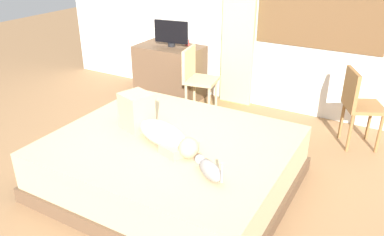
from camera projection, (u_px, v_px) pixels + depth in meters
name	position (u px, v px, depth m)	size (l,w,h in m)	color
ground_plane	(161.00, 194.00, 3.49)	(16.00, 16.00, 0.00)	olive
bed	(172.00, 163.00, 3.52)	(2.09, 1.79, 0.48)	brown
person_lying	(155.00, 127.00, 3.39)	(0.93, 0.51, 0.34)	#CCB299
cat	(209.00, 169.00, 2.86)	(0.32, 0.24, 0.21)	gray
desk	(170.00, 72.00, 5.45)	(0.90, 0.56, 0.74)	brown
tv_monitor	(171.00, 33.00, 5.20)	(0.48, 0.10, 0.35)	black
cup	(187.00, 43.00, 5.31)	(0.06, 0.06, 0.08)	#B23D38
chair_by_desk	(196.00, 76.00, 4.87)	(0.44, 0.44, 0.86)	tan
chair_spare	(358.00, 102.00, 4.10)	(0.51, 0.51, 0.86)	brown
curtain_left	(239.00, 14.00, 4.91)	(0.44, 0.06, 2.42)	#ADCC75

